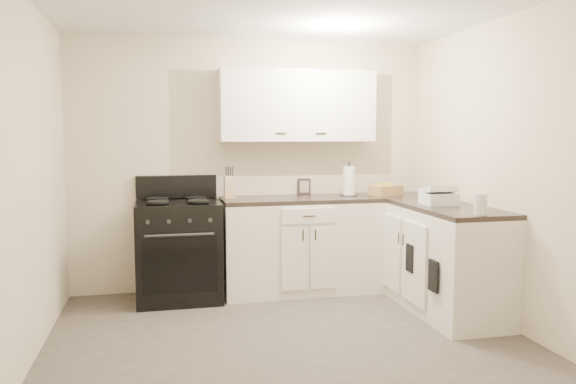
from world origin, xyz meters
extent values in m
plane|color=#473F38|center=(0.00, 0.00, 0.00)|extent=(3.60, 3.60, 0.00)
plane|color=beige|center=(0.00, 1.80, 1.25)|extent=(3.60, 0.00, 3.60)
plane|color=beige|center=(1.80, 0.00, 1.25)|extent=(0.00, 3.60, 3.60)
plane|color=beige|center=(-1.80, 0.00, 1.25)|extent=(0.00, 3.60, 3.60)
plane|color=beige|center=(0.00, -1.80, 1.25)|extent=(3.60, 0.00, 3.60)
cube|color=white|center=(0.43, 1.50, 0.45)|extent=(1.55, 0.60, 0.90)
cube|color=white|center=(1.50, 0.85, 0.45)|extent=(0.60, 1.90, 0.90)
cube|color=black|center=(0.43, 1.50, 0.92)|extent=(1.55, 0.60, 0.04)
cube|color=black|center=(1.50, 0.85, 0.92)|extent=(0.60, 1.90, 0.04)
cube|color=white|center=(0.43, 1.65, 1.84)|extent=(1.55, 0.30, 0.70)
cube|color=black|center=(-0.77, 1.48, 0.46)|extent=(0.77, 0.66, 0.94)
cube|color=#D7B484|center=(-0.27, 1.58, 1.05)|extent=(0.10, 0.09, 0.22)
cylinder|color=white|center=(0.94, 1.54, 1.09)|extent=(0.13, 0.13, 0.30)
cube|color=black|center=(0.53, 1.76, 1.02)|extent=(0.14, 0.07, 0.17)
cube|color=#A8854F|center=(1.33, 1.52, 0.99)|extent=(0.35, 0.28, 0.10)
cube|color=white|center=(1.47, 0.68, 0.99)|extent=(0.28, 0.26, 0.10)
cylinder|color=silver|center=(1.46, 0.00, 1.02)|extent=(0.11, 0.11, 0.16)
cube|color=black|center=(1.18, 0.18, 0.43)|extent=(0.02, 0.15, 0.25)
cube|color=black|center=(1.18, 0.61, 0.49)|extent=(0.02, 0.14, 0.24)
camera|label=1|loc=(-0.94, -3.82, 1.54)|focal=35.00mm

